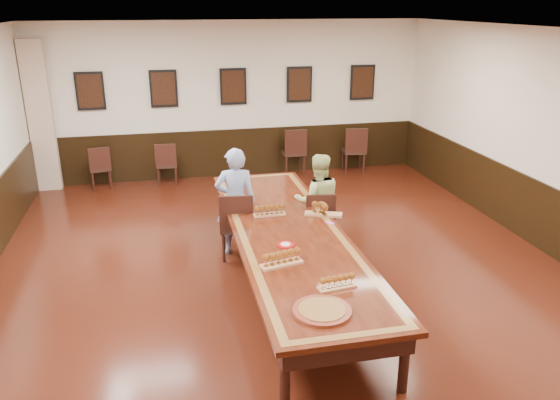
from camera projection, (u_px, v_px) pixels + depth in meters
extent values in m
cube|color=black|center=(288.00, 283.00, 7.28)|extent=(8.00, 10.00, 0.02)
cube|color=white|center=(290.00, 32.00, 6.18)|extent=(8.00, 10.00, 0.02)
cube|color=beige|center=(233.00, 101.00, 11.33)|extent=(8.00, 0.02, 3.20)
imported|color=#4764B3|center=(236.00, 202.00, 7.89)|extent=(0.63, 0.46, 1.61)
imported|color=#CDD887|center=(318.00, 201.00, 8.16)|extent=(0.78, 0.64, 1.45)
cube|color=#F852B3|center=(330.00, 223.00, 7.27)|extent=(0.12, 0.15, 0.01)
cube|color=tan|center=(40.00, 117.00, 10.44)|extent=(0.45, 0.18, 2.90)
cube|color=black|center=(235.00, 152.00, 11.67)|extent=(7.98, 0.04, 1.00)
cube|color=black|center=(555.00, 224.00, 7.91)|extent=(0.04, 9.98, 1.00)
cube|color=#331108|center=(288.00, 233.00, 7.03)|extent=(1.40, 5.00, 0.06)
cube|color=olive|center=(288.00, 231.00, 7.02)|extent=(1.28, 4.88, 0.00)
cube|color=#331108|center=(288.00, 231.00, 7.02)|extent=(1.10, 4.70, 0.00)
cube|color=black|center=(288.00, 244.00, 7.08)|extent=(1.25, 4.85, 0.18)
cylinder|color=black|center=(285.00, 377.00, 4.91)|extent=(0.10, 0.10, 0.69)
cylinder|color=black|center=(404.00, 360.00, 5.15)|extent=(0.10, 0.10, 0.69)
cylinder|color=black|center=(223.00, 203.00, 9.17)|extent=(0.10, 0.10, 0.69)
cylinder|color=black|center=(290.00, 198.00, 9.40)|extent=(0.10, 0.10, 0.69)
cube|color=black|center=(90.00, 91.00, 10.59)|extent=(0.54, 0.03, 0.74)
cube|color=black|center=(90.00, 91.00, 10.57)|extent=(0.46, 0.01, 0.64)
cube|color=black|center=(164.00, 89.00, 10.87)|extent=(0.54, 0.03, 0.74)
cube|color=black|center=(164.00, 89.00, 10.86)|extent=(0.46, 0.01, 0.64)
cube|color=black|center=(233.00, 86.00, 11.16)|extent=(0.54, 0.03, 0.74)
cube|color=black|center=(233.00, 87.00, 11.14)|extent=(0.46, 0.01, 0.64)
cube|color=black|center=(299.00, 84.00, 11.44)|extent=(0.54, 0.03, 0.74)
cube|color=black|center=(300.00, 84.00, 11.43)|extent=(0.46, 0.01, 0.64)
cube|color=black|center=(362.00, 82.00, 11.73)|extent=(0.54, 0.03, 0.74)
cube|color=black|center=(363.00, 82.00, 11.71)|extent=(0.46, 0.01, 0.64)
cube|color=#B07349|center=(269.00, 215.00, 7.52)|extent=(0.44, 0.14, 0.03)
cube|color=#B07349|center=(323.00, 214.00, 7.53)|extent=(0.54, 0.33, 0.03)
cube|color=#B07349|center=(282.00, 264.00, 6.10)|extent=(0.51, 0.26, 0.03)
cube|color=#B07349|center=(337.00, 287.00, 5.61)|extent=(0.42, 0.18, 0.03)
cylinder|color=#B30E0B|center=(286.00, 245.00, 6.59)|extent=(0.22, 0.22, 0.02)
cylinder|color=silver|center=(286.00, 244.00, 6.58)|extent=(0.12, 0.12, 0.01)
cylinder|color=#601F13|center=(322.00, 311.00, 5.17)|extent=(0.70, 0.70, 0.04)
cylinder|color=olive|center=(322.00, 309.00, 5.16)|extent=(0.56, 0.56, 0.01)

